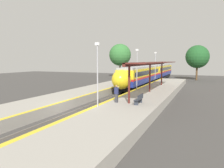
# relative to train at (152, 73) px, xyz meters

# --- Properties ---
(ground_plane) EXTENTS (120.00, 120.00, 0.00)m
(ground_plane) POSITION_rel_train_xyz_m (0.00, -29.88, -2.18)
(ground_plane) COLOR #423F3D
(rail_left) EXTENTS (0.08, 90.00, 0.15)m
(rail_left) POSITION_rel_train_xyz_m (-0.72, -29.88, -2.10)
(rail_left) COLOR slate
(rail_left) RESTS_ON ground_plane
(rail_right) EXTENTS (0.08, 90.00, 0.15)m
(rail_right) POSITION_rel_train_xyz_m (0.72, -29.88, -2.10)
(rail_right) COLOR slate
(rail_right) RESTS_ON ground_plane
(train) EXTENTS (2.73, 39.97, 3.79)m
(train) POSITION_rel_train_xyz_m (0.00, 0.00, 0.00)
(train) COLOR black
(train) RESTS_ON ground_plane
(platform_right) EXTENTS (5.17, 64.00, 0.94)m
(platform_right) POSITION_rel_train_xyz_m (4.32, -29.88, -1.71)
(platform_right) COLOR #9E998E
(platform_right) RESTS_ON ground_plane
(platform_left) EXTENTS (4.56, 64.00, 0.94)m
(platform_left) POSITION_rel_train_xyz_m (-4.02, -29.88, -1.71)
(platform_left) COLOR #9E998E
(platform_left) RESTS_ON ground_plane
(platform_bench) EXTENTS (0.44, 1.75, 0.89)m
(platform_bench) POSITION_rel_train_xyz_m (5.14, -27.50, -0.77)
(platform_bench) COLOR #2D333D
(platform_bench) RESTS_ON platform_right
(person_waiting) EXTENTS (0.36, 0.22, 1.65)m
(person_waiting) POSITION_rel_train_xyz_m (2.96, -27.61, -0.39)
(person_waiting) COLOR #333338
(person_waiting) RESTS_ON platform_right
(railway_signal) EXTENTS (0.28, 0.28, 4.47)m
(railway_signal) POSITION_rel_train_xyz_m (-1.97, -2.66, 0.55)
(railway_signal) COLOR #59595E
(railway_signal) RESTS_ON ground_plane
(lamppost_near) EXTENTS (0.36, 0.20, 5.42)m
(lamppost_near) POSITION_rel_train_xyz_m (2.28, -30.18, 1.85)
(lamppost_near) COLOR #9E9EA3
(lamppost_near) RESTS_ON platform_right
(lamppost_mid) EXTENTS (0.36, 0.20, 5.42)m
(lamppost_mid) POSITION_rel_train_xyz_m (2.28, -18.71, 1.85)
(lamppost_mid) COLOR #9E9EA3
(lamppost_mid) RESTS_ON platform_right
(lamppost_far) EXTENTS (0.36, 0.20, 5.42)m
(lamppost_far) POSITION_rel_train_xyz_m (2.28, -7.23, 1.85)
(lamppost_far) COLOR #9E9EA3
(lamppost_far) RESTS_ON platform_right
(station_canopy) EXTENTS (2.02, 19.29, 3.75)m
(station_canopy) POSITION_rel_train_xyz_m (4.77, -19.41, 2.27)
(station_canopy) COLOR #511E19
(station_canopy) RESTS_ON platform_right
(background_tree_left) EXTENTS (6.28, 6.28, 9.59)m
(background_tree_left) POSITION_rel_train_xyz_m (-12.16, 12.75, 4.26)
(background_tree_left) COLOR brown
(background_tree_left) RESTS_ON ground_plane
(background_tree_right) EXTENTS (5.60, 5.60, 8.56)m
(background_tree_right) POSITION_rel_train_xyz_m (8.69, 11.10, 3.57)
(background_tree_right) COLOR brown
(background_tree_right) RESTS_ON ground_plane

